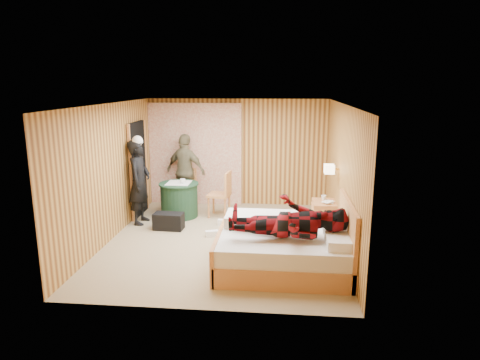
# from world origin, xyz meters

# --- Properties ---
(floor) EXTENTS (4.20, 5.00, 0.01)m
(floor) POSITION_xyz_m (0.00, 0.00, 0.00)
(floor) COLOR tan
(floor) RESTS_ON ground
(ceiling) EXTENTS (4.20, 5.00, 0.01)m
(ceiling) POSITION_xyz_m (0.00, 0.00, 2.50)
(ceiling) COLOR silver
(ceiling) RESTS_ON wall_back
(wall_back) EXTENTS (4.20, 0.02, 2.50)m
(wall_back) POSITION_xyz_m (0.00, 2.50, 1.25)
(wall_back) COLOR tan
(wall_back) RESTS_ON floor
(wall_left) EXTENTS (0.02, 5.00, 2.50)m
(wall_left) POSITION_xyz_m (-2.10, 0.00, 1.25)
(wall_left) COLOR tan
(wall_left) RESTS_ON floor
(wall_right) EXTENTS (0.02, 5.00, 2.50)m
(wall_right) POSITION_xyz_m (2.10, 0.00, 1.25)
(wall_right) COLOR tan
(wall_right) RESTS_ON floor
(curtain) EXTENTS (2.20, 0.08, 2.40)m
(curtain) POSITION_xyz_m (-1.00, 2.43, 1.20)
(curtain) COLOR silver
(curtain) RESTS_ON floor
(doorway) EXTENTS (0.06, 0.90, 2.05)m
(doorway) POSITION_xyz_m (-2.06, 1.40, 1.02)
(doorway) COLOR black
(doorway) RESTS_ON floor
(wall_lamp) EXTENTS (0.26, 0.24, 0.16)m
(wall_lamp) POSITION_xyz_m (1.92, 0.45, 1.30)
(wall_lamp) COLOR gold
(wall_lamp) RESTS_ON wall_right
(bed) EXTENTS (2.06, 1.63, 1.12)m
(bed) POSITION_xyz_m (1.12, -1.09, 0.32)
(bed) COLOR #DFA35B
(bed) RESTS_ON floor
(nightstand) EXTENTS (0.46, 0.63, 0.60)m
(nightstand) POSITION_xyz_m (1.88, 0.68, 0.31)
(nightstand) COLOR #DFA35B
(nightstand) RESTS_ON floor
(round_table) EXTENTS (0.85, 0.85, 0.76)m
(round_table) POSITION_xyz_m (-1.16, 1.35, 0.38)
(round_table) COLOR #20462D
(round_table) RESTS_ON floor
(chair_far) EXTENTS (0.48, 0.48, 0.93)m
(chair_far) POSITION_xyz_m (-1.15, 2.03, 0.54)
(chair_far) COLOR #DFA35B
(chair_far) RESTS_ON floor
(chair_near) EXTENTS (0.51, 0.51, 1.00)m
(chair_near) POSITION_xyz_m (-0.21, 1.42, 0.58)
(chair_near) COLOR #DFA35B
(chair_near) RESTS_ON floor
(duffel_bag) EXTENTS (0.60, 0.34, 0.33)m
(duffel_bag) POSITION_xyz_m (-1.18, 0.51, 0.17)
(duffel_bag) COLOR black
(duffel_bag) RESTS_ON floor
(sneaker_left) EXTENTS (0.26, 0.11, 0.12)m
(sneaker_left) POSITION_xyz_m (-0.11, 0.86, 0.06)
(sneaker_left) COLOR white
(sneaker_left) RESTS_ON floor
(sneaker_right) EXTENTS (0.27, 0.18, 0.11)m
(sneaker_right) POSITION_xyz_m (-0.26, 0.19, 0.06)
(sneaker_right) COLOR white
(sneaker_right) RESTS_ON floor
(woman_standing) EXTENTS (0.45, 0.65, 1.75)m
(woman_standing) POSITION_xyz_m (-1.85, 0.85, 0.87)
(woman_standing) COLOR black
(woman_standing) RESTS_ON floor
(man_at_table) EXTENTS (1.09, 0.77, 1.72)m
(man_at_table) POSITION_xyz_m (-1.16, 2.07, 0.86)
(man_at_table) COLOR #70694A
(man_at_table) RESTS_ON floor
(man_on_bed) EXTENTS (0.86, 0.67, 1.77)m
(man_on_bed) POSITION_xyz_m (1.15, -1.32, 0.99)
(man_on_bed) COLOR maroon
(man_on_bed) RESTS_ON bed
(book_lower) EXTENTS (0.18, 0.24, 0.02)m
(book_lower) POSITION_xyz_m (1.88, 0.63, 0.61)
(book_lower) COLOR white
(book_lower) RESTS_ON nightstand
(book_upper) EXTENTS (0.27, 0.28, 0.02)m
(book_upper) POSITION_xyz_m (1.88, 0.63, 0.63)
(book_upper) COLOR white
(book_upper) RESTS_ON nightstand
(cup_nightstand) EXTENTS (0.11, 0.11, 0.09)m
(cup_nightstand) POSITION_xyz_m (1.88, 0.81, 0.65)
(cup_nightstand) COLOR white
(cup_nightstand) RESTS_ON nightstand
(cup_table) EXTENTS (0.13, 0.13, 0.10)m
(cup_table) POSITION_xyz_m (-1.06, 1.30, 0.81)
(cup_table) COLOR white
(cup_table) RESTS_ON round_table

